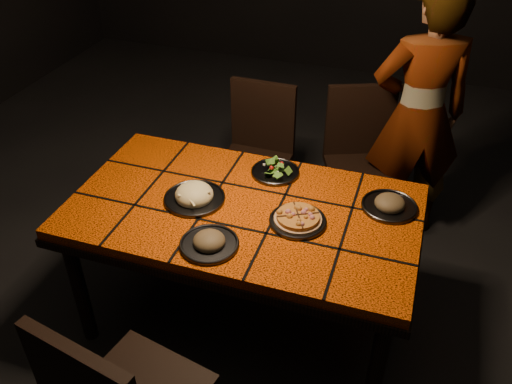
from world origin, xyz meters
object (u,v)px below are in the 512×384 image
(plate_pizza, at_px, (298,219))
(plate_pasta, at_px, (194,196))
(dining_table, at_px, (243,220))
(chair_far_left, at_px, (258,147))
(chair_far_right, at_px, (361,152))
(diner, at_px, (418,116))

(plate_pizza, height_order, plate_pasta, plate_pasta)
(dining_table, xyz_separation_m, chair_far_left, (-0.22, 0.89, -0.15))
(chair_far_left, xyz_separation_m, chair_far_right, (0.62, 0.13, 0.01))
(dining_table, height_order, chair_far_right, chair_far_right)
(diner, distance_m, plate_pasta, 1.43)
(chair_far_right, relative_size, plate_pizza, 3.23)
(diner, bearing_deg, dining_table, 35.83)
(chair_far_left, xyz_separation_m, plate_pizza, (0.49, -0.92, 0.24))
(plate_pasta, bearing_deg, dining_table, 5.77)
(diner, xyz_separation_m, plate_pasta, (-0.92, -1.10, -0.02))
(dining_table, distance_m, chair_far_right, 1.10)
(diner, bearing_deg, chair_far_right, -10.01)
(chair_far_left, distance_m, diner, 0.97)
(chair_far_left, distance_m, plate_pasta, 0.95)
(chair_far_left, relative_size, plate_pasta, 3.17)
(chair_far_left, height_order, plate_pasta, chair_far_left)
(dining_table, bearing_deg, diner, 57.29)
(chair_far_left, relative_size, diner, 0.57)
(diner, distance_m, plate_pizza, 1.19)
(chair_far_left, distance_m, chair_far_right, 0.63)
(chair_far_left, bearing_deg, plate_pasta, -89.17)
(chair_far_left, height_order, chair_far_right, chair_far_right)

